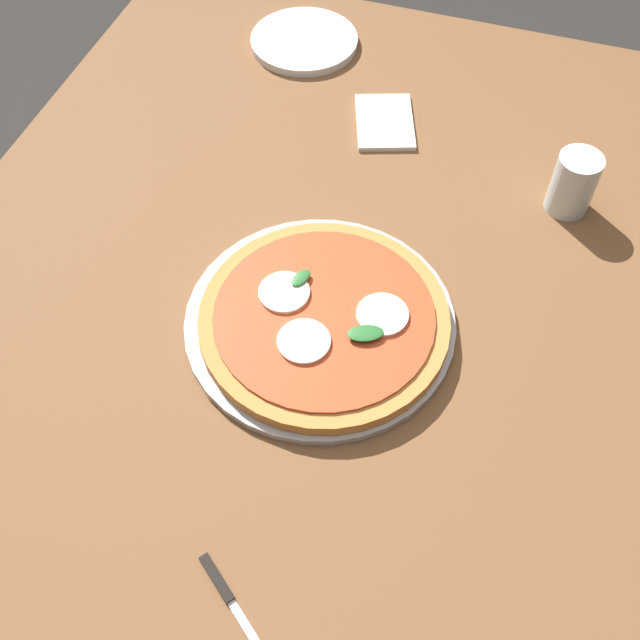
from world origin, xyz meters
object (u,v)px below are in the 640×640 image
object	(u,v)px
glass_cup	(573,183)
napkin	(385,122)
pizza	(324,319)
dining_table	(306,320)
plate_white	(304,41)
knife	(231,601)
serving_tray	(320,322)

from	to	relation	value
glass_cup	napkin	bearing A→B (deg)	-107.39
pizza	glass_cup	world-z (taller)	glass_cup
dining_table	glass_cup	size ratio (longest dim) A/B	14.33
pizza	napkin	distance (m)	0.42
plate_white	knife	world-z (taller)	plate_white
dining_table	serving_tray	distance (m)	0.13
dining_table	plate_white	bearing A→B (deg)	-161.12
napkin	glass_cup	size ratio (longest dim) A/B	1.39
pizza	plate_white	distance (m)	0.62
pizza	glass_cup	xyz separation A→B (m)	(-0.32, 0.27, 0.02)
napkin	knife	world-z (taller)	napkin
plate_white	napkin	world-z (taller)	plate_white
knife	glass_cup	size ratio (longest dim) A/B	1.41
napkin	dining_table	bearing A→B (deg)	-3.10
serving_tray	glass_cup	bearing A→B (deg)	138.67
dining_table	glass_cup	bearing A→B (deg)	127.99
plate_white	glass_cup	world-z (taller)	glass_cup
serving_tray	napkin	size ratio (longest dim) A/B	2.71
dining_table	pizza	size ratio (longest dim) A/B	4.15
plate_white	glass_cup	bearing A→B (deg)	62.66
glass_cup	plate_white	bearing A→B (deg)	-117.34
pizza	plate_white	size ratio (longest dim) A/B	1.70
dining_table	glass_cup	world-z (taller)	glass_cup
serving_tray	plate_white	distance (m)	0.61
dining_table	serving_tray	xyz separation A→B (m)	(0.06, 0.04, 0.10)
pizza	napkin	size ratio (longest dim) A/B	2.48
pizza	serving_tray	bearing A→B (deg)	-130.38
serving_tray	glass_cup	xyz separation A→B (m)	(-0.31, 0.28, 0.04)
plate_white	dining_table	bearing A→B (deg)	18.88
napkin	plate_white	bearing A→B (deg)	-129.98
plate_white	napkin	xyz separation A→B (m)	(0.16, 0.19, -0.00)
plate_white	napkin	distance (m)	0.25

